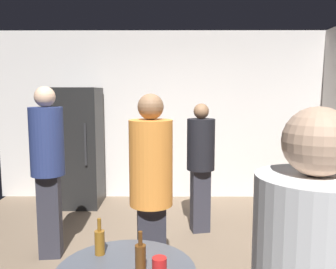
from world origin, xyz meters
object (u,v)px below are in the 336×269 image
object	(u,v)px
beer_bottle_brown	(140,257)
person_in_black_shirt	(201,158)
beer_bottle_amber	(100,241)
person_in_navy_shirt	(47,159)
plastic_cup_red	(159,267)
refrigerator	(77,147)
person_in_orange_shirt	(151,185)

from	to	relation	value
beer_bottle_brown	person_in_black_shirt	size ratio (longest dim) A/B	0.14
beer_bottle_brown	person_in_black_shirt	world-z (taller)	person_in_black_shirt
beer_bottle_amber	person_in_navy_shirt	xyz separation A→B (m)	(-0.83, 1.45, 0.24)
plastic_cup_red	person_in_navy_shirt	bearing A→B (deg)	125.11
beer_bottle_amber	beer_bottle_brown	distance (m)	0.33
refrigerator	person_in_black_shirt	bearing A→B (deg)	-29.82
beer_bottle_amber	beer_bottle_brown	xyz separation A→B (m)	(0.27, -0.20, 0.00)
refrigerator	beer_bottle_amber	size ratio (longest dim) A/B	7.83
person_in_navy_shirt	beer_bottle_brown	bearing A→B (deg)	27.81
beer_bottle_amber	person_in_orange_shirt	xyz separation A→B (m)	(0.28, 0.61, 0.19)
beer_bottle_brown	person_in_orange_shirt	world-z (taller)	person_in_orange_shirt
refrigerator	person_in_navy_shirt	size ratio (longest dim) A/B	1.01
beer_bottle_amber	beer_bottle_brown	bearing A→B (deg)	-36.36
person_in_black_shirt	person_in_orange_shirt	world-z (taller)	person_in_orange_shirt
beer_bottle_amber	plastic_cup_red	world-z (taller)	beer_bottle_amber
refrigerator	beer_bottle_brown	distance (m)	3.58
beer_bottle_amber	person_in_black_shirt	distance (m)	2.28
plastic_cup_red	person_in_navy_shirt	world-z (taller)	person_in_navy_shirt
refrigerator	person_in_orange_shirt	xyz separation A→B (m)	(1.26, -2.54, 0.11)
plastic_cup_red	beer_bottle_brown	bearing A→B (deg)	148.72
person_in_black_shirt	refrigerator	bearing A→B (deg)	-131.24
beer_bottle_amber	person_in_black_shirt	bearing A→B (deg)	69.16
person_in_black_shirt	plastic_cup_red	bearing A→B (deg)	-21.72
beer_bottle_amber	beer_bottle_brown	world-z (taller)	same
refrigerator	person_in_orange_shirt	size ratio (longest dim) A/B	1.05
beer_bottle_amber	plastic_cup_red	size ratio (longest dim) A/B	2.09
person_in_navy_shirt	person_in_black_shirt	size ratio (longest dim) A/B	1.12
person_in_black_shirt	person_in_orange_shirt	bearing A→B (deg)	-30.62
beer_bottle_brown	person_in_orange_shirt	size ratio (longest dim) A/B	0.13
beer_bottle_brown	person_in_orange_shirt	xyz separation A→B (m)	(0.01, 0.81, 0.19)
person_in_orange_shirt	person_in_black_shirt	bearing A→B (deg)	152.88
beer_bottle_amber	person_in_navy_shirt	distance (m)	1.68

